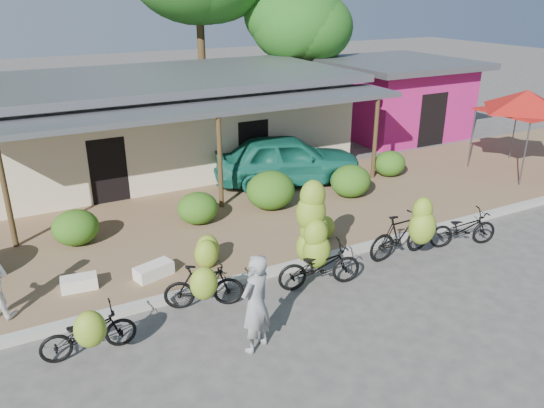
{
  "coord_description": "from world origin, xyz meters",
  "views": [
    {
      "loc": [
        -5.5,
        -7.49,
        6.12
      ],
      "look_at": [
        0.17,
        3.22,
        1.2
      ],
      "focal_mm": 35.0,
      "sensor_mm": 36.0,
      "label": 1
    }
  ],
  "objects_px": {
    "bike_far_left": "(88,332)",
    "bike_right": "(407,232)",
    "sack_near": "(154,271)",
    "sack_far": "(79,283)",
    "teal_van": "(287,159)",
    "bike_far_right": "(463,228)",
    "tree_near_right": "(293,20)",
    "red_canopy": "(526,101)",
    "bike_center": "(316,245)",
    "bike_left": "(204,286)",
    "vendor": "(256,303)"
  },
  "relations": [
    {
      "from": "tree_near_right",
      "to": "bike_left",
      "type": "distance_m",
      "value": 16.96
    },
    {
      "from": "vendor",
      "to": "bike_far_right",
      "type": "bearing_deg",
      "value": 167.05
    },
    {
      "from": "bike_right",
      "to": "sack_far",
      "type": "relative_size",
      "value": 2.54
    },
    {
      "from": "bike_left",
      "to": "teal_van",
      "type": "bearing_deg",
      "value": -23.13
    },
    {
      "from": "sack_far",
      "to": "teal_van",
      "type": "bearing_deg",
      "value": 27.47
    },
    {
      "from": "tree_near_right",
      "to": "bike_center",
      "type": "bearing_deg",
      "value": -117.95
    },
    {
      "from": "red_canopy",
      "to": "bike_far_right",
      "type": "relative_size",
      "value": 1.83
    },
    {
      "from": "bike_far_left",
      "to": "bike_far_right",
      "type": "relative_size",
      "value": 0.89
    },
    {
      "from": "bike_far_left",
      "to": "sack_near",
      "type": "height_order",
      "value": "bike_far_left"
    },
    {
      "from": "tree_near_right",
      "to": "bike_center",
      "type": "height_order",
      "value": "tree_near_right"
    },
    {
      "from": "sack_near",
      "to": "sack_far",
      "type": "height_order",
      "value": "sack_near"
    },
    {
      "from": "bike_left",
      "to": "tree_near_right",
      "type": "bearing_deg",
      "value": -17.06
    },
    {
      "from": "tree_near_right",
      "to": "bike_far_right",
      "type": "height_order",
      "value": "tree_near_right"
    },
    {
      "from": "bike_right",
      "to": "red_canopy",
      "type": "bearing_deg",
      "value": -69.13
    },
    {
      "from": "teal_van",
      "to": "bike_far_right",
      "type": "bearing_deg",
      "value": -146.3
    },
    {
      "from": "sack_far",
      "to": "red_canopy",
      "type": "bearing_deg",
      "value": 4.21
    },
    {
      "from": "bike_far_left",
      "to": "teal_van",
      "type": "bearing_deg",
      "value": -48.82
    },
    {
      "from": "bike_center",
      "to": "teal_van",
      "type": "height_order",
      "value": "bike_center"
    },
    {
      "from": "bike_far_right",
      "to": "vendor",
      "type": "relative_size",
      "value": 1.0
    },
    {
      "from": "bike_left",
      "to": "bike_right",
      "type": "bearing_deg",
      "value": -73.21
    },
    {
      "from": "bike_center",
      "to": "sack_far",
      "type": "bearing_deg",
      "value": 79.84
    },
    {
      "from": "tree_near_right",
      "to": "sack_near",
      "type": "distance_m",
      "value": 16.18
    },
    {
      "from": "tree_near_right",
      "to": "bike_far_right",
      "type": "relative_size",
      "value": 3.41
    },
    {
      "from": "bike_right",
      "to": "bike_far_right",
      "type": "xyz_separation_m",
      "value": [
        1.81,
        -0.09,
        -0.26
      ]
    },
    {
      "from": "bike_far_right",
      "to": "vendor",
      "type": "height_order",
      "value": "vendor"
    },
    {
      "from": "bike_left",
      "to": "bike_right",
      "type": "xyz_separation_m",
      "value": [
        5.1,
        -0.21,
        0.16
      ]
    },
    {
      "from": "sack_near",
      "to": "teal_van",
      "type": "relative_size",
      "value": 0.18
    },
    {
      "from": "tree_near_right",
      "to": "bike_right",
      "type": "relative_size",
      "value": 3.42
    },
    {
      "from": "bike_center",
      "to": "bike_far_right",
      "type": "relative_size",
      "value": 1.21
    },
    {
      "from": "sack_near",
      "to": "sack_far",
      "type": "distance_m",
      "value": 1.59
    },
    {
      "from": "bike_right",
      "to": "bike_far_right",
      "type": "distance_m",
      "value": 1.83
    },
    {
      "from": "sack_near",
      "to": "bike_far_right",
      "type": "bearing_deg",
      "value": -14.31
    },
    {
      "from": "bike_left",
      "to": "bike_far_right",
      "type": "height_order",
      "value": "bike_left"
    },
    {
      "from": "bike_right",
      "to": "sack_near",
      "type": "xyz_separation_m",
      "value": [
        -5.69,
        1.82,
        -0.46
      ]
    },
    {
      "from": "bike_right",
      "to": "bike_far_left",
      "type": "bearing_deg",
      "value": 90.56
    },
    {
      "from": "bike_far_right",
      "to": "sack_near",
      "type": "relative_size",
      "value": 2.25
    },
    {
      "from": "red_canopy",
      "to": "vendor",
      "type": "xyz_separation_m",
      "value": [
        -12.52,
        -4.58,
        -1.66
      ]
    },
    {
      "from": "bike_right",
      "to": "sack_far",
      "type": "distance_m",
      "value": 7.56
    },
    {
      "from": "teal_van",
      "to": "tree_near_right",
      "type": "bearing_deg",
      "value": -13.97
    },
    {
      "from": "bike_right",
      "to": "sack_near",
      "type": "height_order",
      "value": "bike_right"
    },
    {
      "from": "bike_far_right",
      "to": "sack_far",
      "type": "height_order",
      "value": "bike_far_right"
    },
    {
      "from": "sack_near",
      "to": "vendor",
      "type": "bearing_deg",
      "value": -73.38
    },
    {
      "from": "teal_van",
      "to": "bike_right",
      "type": "bearing_deg",
      "value": -163.23
    },
    {
      "from": "bike_right",
      "to": "vendor",
      "type": "bearing_deg",
      "value": 105.3
    },
    {
      "from": "bike_center",
      "to": "bike_far_right",
      "type": "height_order",
      "value": "bike_center"
    },
    {
      "from": "bike_far_left",
      "to": "bike_right",
      "type": "distance_m",
      "value": 7.45
    },
    {
      "from": "bike_left",
      "to": "teal_van",
      "type": "xyz_separation_m",
      "value": [
        5.12,
        5.64,
        0.36
      ]
    },
    {
      "from": "tree_near_right",
      "to": "red_canopy",
      "type": "distance_m",
      "value": 11.0
    },
    {
      "from": "bike_right",
      "to": "bike_center",
      "type": "bearing_deg",
      "value": 85.02
    },
    {
      "from": "sack_far",
      "to": "teal_van",
      "type": "height_order",
      "value": "teal_van"
    }
  ]
}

